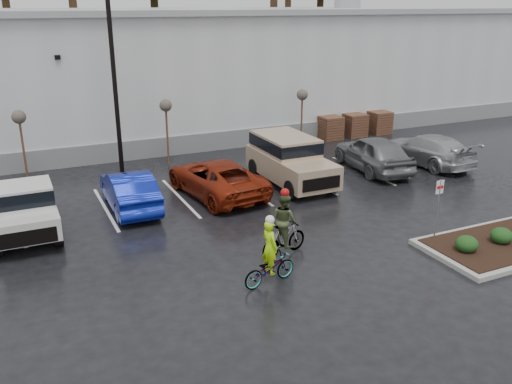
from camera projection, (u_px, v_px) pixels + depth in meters
name	position (u px, v px, depth m)	size (l,w,h in m)	color
ground	(340.00, 267.00, 16.30)	(120.00, 120.00, 0.00)	black
warehouse	(148.00, 68.00, 33.89)	(60.50, 15.50, 7.20)	silver
wooded_ridge	(90.00, 51.00, 53.78)	(80.00, 25.00, 6.00)	#253918
lamppost	(112.00, 49.00, 23.08)	(0.50, 1.00, 9.22)	black
sapling_west	(19.00, 121.00, 23.31)	(0.60, 0.60, 3.20)	#462B1C
sapling_mid	(166.00, 109.00, 25.91)	(0.60, 0.60, 3.20)	#462B1C
sapling_east	(302.00, 98.00, 28.91)	(0.60, 0.60, 3.20)	#462B1C
pallet_stack_a	(330.00, 128.00, 31.45)	(1.20, 1.20, 1.35)	#462B1C
pallet_stack_b	(354.00, 125.00, 32.13)	(1.20, 1.20, 1.35)	#462B1C
pallet_stack_c	(379.00, 122.00, 32.85)	(1.20, 1.20, 1.35)	#462B1C
shrub_a	(467.00, 244.00, 16.91)	(0.70, 0.70, 0.52)	#123512
shrub_b	(501.00, 236.00, 17.51)	(0.70, 0.70, 0.52)	#123512
fire_lane_sign	(438.00, 203.00, 17.53)	(0.30, 0.05, 2.20)	gray
pickup_white	(22.00, 204.00, 18.65)	(2.10, 5.20, 1.96)	silver
car_blue	(129.00, 190.00, 20.78)	(1.57, 4.49, 1.48)	#0D1D98
car_red	(216.00, 178.00, 22.24)	(2.47, 5.36, 1.49)	maroon
suv_tan	(291.00, 161.00, 23.54)	(2.20, 5.10, 2.06)	tan
car_grey	(373.00, 153.00, 25.53)	(1.99, 4.95, 1.69)	slate
car_far_silver	(427.00, 149.00, 26.56)	(2.08, 5.12, 1.49)	#ACAFB4
cyclist_hivis	(269.00, 262.00, 15.18)	(1.79, 0.91, 2.07)	#3F3F44
cyclist_olive	(284.00, 231.00, 16.86)	(1.78, 0.92, 2.22)	#3F3F44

